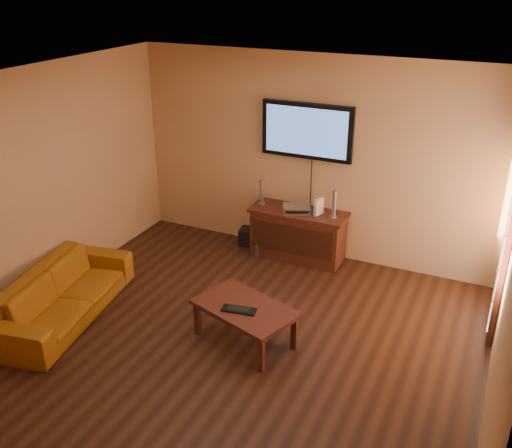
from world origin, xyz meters
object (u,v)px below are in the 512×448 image
Objects in this scene: game_console at (319,207)px; bottle at (257,252)px; media_console at (298,234)px; av_receiver at (297,209)px; speaker_left at (262,193)px; coffee_table at (245,311)px; sofa at (62,287)px; keyboard at (239,310)px; speaker_right at (334,205)px; subwoofer at (248,236)px; television at (307,131)px.

bottle is at bearing -143.43° from game_console.
media_console is 3.64× the size of av_receiver.
game_console is at bearing -1.54° from speaker_left.
media_console reaches higher than coffee_table.
av_receiver reaches higher than coffee_table.
sofa is 2.62m from bottle.
av_receiver is at bearing 95.12° from keyboard.
speaker_left is 0.83m from game_console.
speaker_right is 0.21m from game_console.
sofa reaches higher than bottle.
subwoofer is at bearing 176.21° from speaker_right.
subwoofer is at bearing -170.40° from television.
av_receiver is (-0.21, 2.00, 0.36)m from coffee_table.
subwoofer is (-0.76, 0.10, -0.61)m from av_receiver.
bottle is at bearing -165.24° from speaker_right.
subwoofer is 1.18× the size of bottle.
coffee_table is 2.07m from game_console.
av_receiver reaches higher than keyboard.
speaker_right reaches higher than media_console.
television is 5.13× the size of subwoofer.
bottle is (-0.77, -0.26, -0.70)m from game_console.
keyboard is at bearing -90.84° from sofa.
sofa is 9.68× the size of bottle.
bottle is (-0.49, -0.26, -0.25)m from media_console.
game_console reaches higher than av_receiver.
media_console is 1.39m from television.
sofa is at bearing -124.96° from television.
game_console is 2.15m from keyboard.
television is 1.02m from av_receiver.
speaker_left is at bearing 108.47° from keyboard.
speaker_right reaches higher than subwoofer.
keyboard is at bearing -70.57° from bottle.
speaker_left reaches higher than av_receiver.
subwoofer is 0.45m from bottle.
subwoofer is at bearing 130.72° from bottle.
television reaches higher than av_receiver.
keyboard is at bearing -108.92° from av_receiver.
sofa is 5.47× the size of av_receiver.
speaker_right is (2.35, 2.46, 0.48)m from sofa.
media_console reaches higher than bottle.
media_console is 5.45× the size of subwoofer.
television is 3.55× the size of speaker_left.
av_receiver is at bearing -177.71° from speaker_right.
sofa is at bearing -118.05° from speaker_left.
coffee_table is at bearing -70.17° from speaker_left.
media_console is at bearing 28.44° from bottle.
television is at bearing -0.31° from subwoofer.
subwoofer is at bearing 148.19° from av_receiver.
coffee_table is 5.00× the size of subwoofer.
av_receiver reaches higher than bottle.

